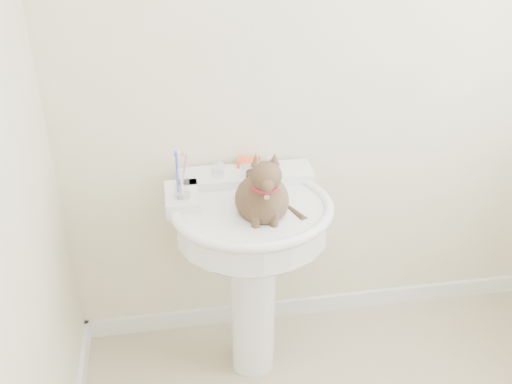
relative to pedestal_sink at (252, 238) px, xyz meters
name	(u,v)px	position (x,y,z in m)	size (l,w,h in m)	color
wall_back	(332,66)	(0.36, 0.29, 0.57)	(2.20, 0.00, 2.50)	beige
baseboard_back	(316,304)	(0.36, 0.28, -0.63)	(2.20, 0.02, 0.09)	white
pedestal_sink	(252,238)	(0.00, 0.00, 0.00)	(0.63, 0.61, 0.86)	white
faucet	(246,168)	(0.00, 0.15, 0.23)	(0.28, 0.12, 0.14)	silver
soap_bar	(249,163)	(0.03, 0.24, 0.20)	(0.09, 0.06, 0.03)	#E74824
toothbrush_cup	(181,185)	(-0.25, 0.04, 0.23)	(0.07, 0.07, 0.18)	silver
cat	(263,197)	(0.03, -0.07, 0.22)	(0.22, 0.27, 0.40)	brown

